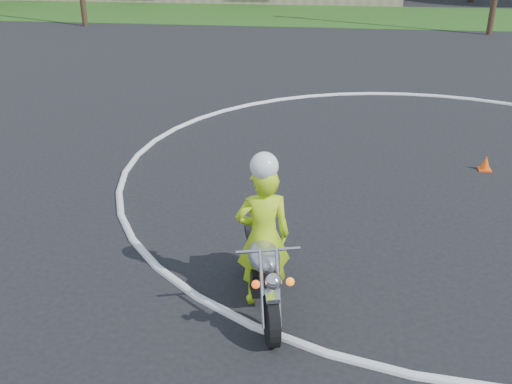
# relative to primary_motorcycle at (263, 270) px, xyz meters

# --- Properties ---
(ground) EXTENTS (120.00, 120.00, 0.00)m
(ground) POSITION_rel_primary_motorcycle_xyz_m (2.67, 1.92, -0.53)
(ground) COLOR black
(ground) RESTS_ON ground
(grass_strip) EXTENTS (120.00, 10.00, 0.02)m
(grass_strip) POSITION_rel_primary_motorcycle_xyz_m (2.67, 28.92, -0.52)
(grass_strip) COLOR #1E4714
(grass_strip) RESTS_ON ground
(primary_motorcycle) EXTENTS (0.83, 2.03, 1.09)m
(primary_motorcycle) POSITION_rel_primary_motorcycle_xyz_m (0.00, 0.00, 0.00)
(primary_motorcycle) COLOR black
(primary_motorcycle) RESTS_ON ground
(rider_primary_grp) EXTENTS (0.77, 0.61, 2.03)m
(rider_primary_grp) POSITION_rel_primary_motorcycle_xyz_m (-0.01, 0.13, 0.45)
(rider_primary_grp) COLOR #B4E418
(rider_primary_grp) RESTS_ON ground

